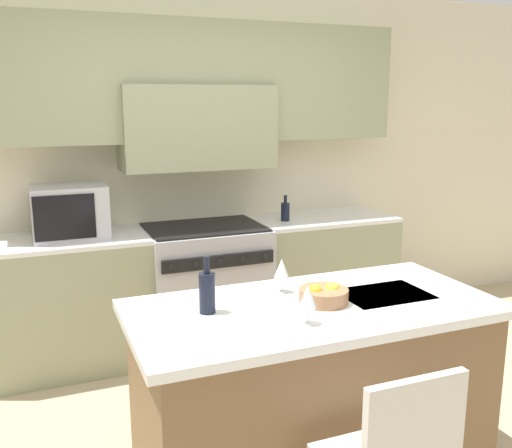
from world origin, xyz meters
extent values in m
cube|color=beige|center=(0.00, 2.08, 1.35)|extent=(10.00, 0.06, 2.70)
cube|color=gray|center=(0.00, 1.88, 1.98)|extent=(3.10, 0.34, 0.85)
cube|color=gray|center=(0.00, 1.85, 1.65)|extent=(1.12, 0.40, 0.60)
cube|color=gray|center=(-0.99, 1.74, 0.45)|extent=(1.11, 0.62, 0.90)
cube|color=white|center=(-0.99, 1.74, 0.91)|extent=(1.11, 0.62, 0.03)
cube|color=gray|center=(0.99, 1.74, 0.45)|extent=(1.11, 0.62, 0.90)
cube|color=white|center=(0.99, 1.74, 0.91)|extent=(1.11, 0.62, 0.03)
cube|color=#B7B7BC|center=(0.00, 1.72, 0.46)|extent=(0.88, 0.66, 0.92)
cube|color=black|center=(0.00, 1.72, 0.93)|extent=(0.84, 0.61, 0.01)
cube|color=black|center=(0.00, 1.38, 0.76)|extent=(0.81, 0.02, 0.09)
cylinder|color=black|center=(-0.34, 1.37, 0.76)|extent=(0.04, 0.02, 0.04)
cylinder|color=black|center=(-0.17, 1.37, 0.76)|extent=(0.04, 0.02, 0.04)
cylinder|color=black|center=(0.00, 1.37, 0.76)|extent=(0.04, 0.02, 0.04)
cylinder|color=black|center=(0.17, 1.37, 0.76)|extent=(0.04, 0.02, 0.04)
cylinder|color=black|center=(0.34, 1.37, 0.76)|extent=(0.04, 0.02, 0.04)
cube|color=#B7B7BC|center=(-0.94, 1.74, 1.11)|extent=(0.49, 0.38, 0.36)
cube|color=black|center=(-0.98, 1.55, 1.11)|extent=(0.38, 0.01, 0.29)
cube|color=brown|center=(0.03, 0.04, 0.43)|extent=(1.65, 0.78, 0.85)
cube|color=white|center=(0.03, 0.04, 0.88)|extent=(1.76, 0.84, 0.04)
cube|color=#2D2D30|center=(0.43, 0.04, 0.89)|extent=(0.44, 0.32, 0.01)
cylinder|color=#B2B2B7|center=(0.43, 0.23, 0.90)|extent=(0.02, 0.02, 0.00)
cube|color=beige|center=(-0.03, -0.81, 0.73)|extent=(0.40, 0.04, 0.42)
cylinder|color=black|center=(-0.47, 0.13, 0.99)|extent=(0.07, 0.07, 0.19)
cylinder|color=black|center=(-0.47, 0.13, 1.12)|extent=(0.03, 0.03, 0.08)
cylinder|color=white|center=(-0.11, -0.16, 0.90)|extent=(0.07, 0.07, 0.01)
cylinder|color=white|center=(-0.11, -0.16, 0.94)|extent=(0.01, 0.01, 0.07)
cone|color=white|center=(-0.11, -0.16, 1.02)|extent=(0.08, 0.08, 0.10)
cylinder|color=white|center=(-0.04, 0.26, 0.90)|extent=(0.07, 0.07, 0.01)
cylinder|color=white|center=(-0.04, 0.26, 0.94)|extent=(0.01, 0.01, 0.07)
cone|color=white|center=(-0.04, 0.26, 1.02)|extent=(0.08, 0.08, 0.10)
cylinder|color=#996B47|center=(0.08, 0.04, 0.93)|extent=(0.23, 0.23, 0.07)
sphere|color=gold|center=(0.04, 0.04, 0.96)|extent=(0.07, 0.07, 0.07)
sphere|color=gold|center=(0.13, 0.04, 0.96)|extent=(0.07, 0.07, 0.07)
cylinder|color=black|center=(0.65, 1.70, 1.00)|extent=(0.07, 0.07, 0.14)
cylinder|color=black|center=(0.65, 1.70, 1.10)|extent=(0.03, 0.03, 0.06)
camera|label=1|loc=(-1.18, -2.23, 1.84)|focal=40.00mm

